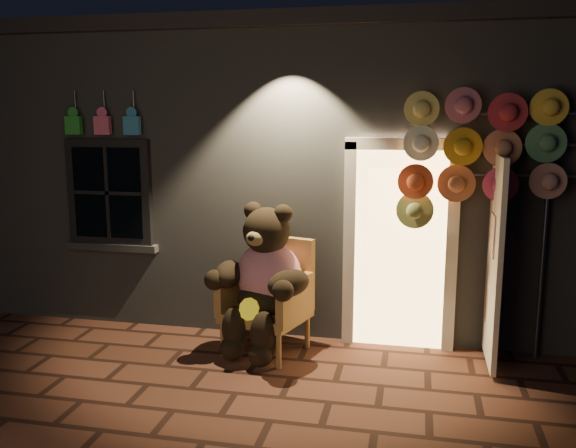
% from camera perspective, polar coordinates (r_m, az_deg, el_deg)
% --- Properties ---
extents(ground, '(60.00, 60.00, 0.00)m').
position_cam_1_polar(ground, '(5.60, -4.95, -15.48)').
color(ground, '#502B1E').
rests_on(ground, ground).
extents(shop_building, '(7.30, 5.95, 3.51)m').
position_cam_1_polar(shop_building, '(8.95, 2.36, 5.87)').
color(shop_building, slate).
rests_on(shop_building, ground).
extents(wicker_armchair, '(0.96, 0.91, 1.16)m').
position_cam_1_polar(wicker_armchair, '(6.34, -1.67, -6.69)').
color(wicker_armchair, '#A4793F').
rests_on(wicker_armchair, ground).
extents(teddy_bear, '(1.07, 0.97, 1.53)m').
position_cam_1_polar(teddy_bear, '(6.15, -2.25, -5.24)').
color(teddy_bear, '#B61334').
rests_on(teddy_bear, ground).
extents(hat_rack, '(1.69, 0.22, 2.64)m').
position_cam_1_polar(hat_rack, '(6.13, 17.41, 6.40)').
color(hat_rack, '#59595E').
rests_on(hat_rack, ground).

